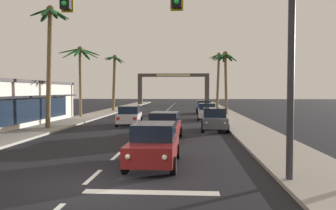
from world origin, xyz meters
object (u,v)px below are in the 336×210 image
(sedan_parked_nearest_kerb, at_px, (214,119))
(sedan_parked_far_kerb, at_px, (207,111))
(sedan_parked_mid_kerb, at_px, (204,107))
(sedan_oncoming_far, at_px, (129,116))
(palm_left_second, at_px, (50,46))
(palm_right_third, at_px, (226,68))
(sedan_third_in_queue, at_px, (164,126))
(palm_left_farthest, at_px, (114,74))
(traffic_signal_mast, at_px, (184,17))
(palm_left_third, at_px, (80,63))
(sedan_lead_at_stop_bar, at_px, (154,144))
(town_gateway_arch, at_px, (173,84))
(palm_right_farthest, at_px, (218,72))

(sedan_parked_nearest_kerb, xyz_separation_m, sedan_parked_far_kerb, (-0.06, 9.52, 0.00))
(sedan_parked_mid_kerb, bearing_deg, sedan_oncoming_far, -113.87)
(palm_left_second, bearing_deg, palm_right_third, 46.31)
(sedan_parked_mid_kerb, bearing_deg, sedan_parked_far_kerb, -90.65)
(sedan_third_in_queue, height_order, sedan_parked_nearest_kerb, same)
(palm_left_farthest, bearing_deg, traffic_signal_mast, -74.18)
(sedan_third_in_queue, xyz_separation_m, palm_left_third, (-10.35, 16.14, 5.17))
(sedan_lead_at_stop_bar, distance_m, sedan_parked_nearest_kerb, 12.50)
(traffic_signal_mast, xyz_separation_m, sedan_lead_at_stop_bar, (-1.23, 2.38, -4.51))
(sedan_third_in_queue, bearing_deg, sedan_parked_far_kerb, 77.20)
(sedan_lead_at_stop_bar, xyz_separation_m, palm_left_farthest, (-9.21, 34.45, 4.47))
(sedan_parked_mid_kerb, xyz_separation_m, town_gateway_arch, (-5.26, 27.55, 3.43))
(sedan_parked_far_kerb, xyz_separation_m, palm_left_third, (-13.67, 1.52, 5.17))
(sedan_oncoming_far, distance_m, palm_right_third, 16.04)
(traffic_signal_mast, height_order, sedan_lead_at_stop_bar, traffic_signal_mast)
(traffic_signal_mast, bearing_deg, sedan_parked_far_kerb, 85.21)
(palm_left_second, bearing_deg, sedan_lead_at_stop_bar, -52.43)
(sedan_lead_at_stop_bar, relative_size, palm_left_third, 0.57)
(sedan_parked_nearest_kerb, height_order, sedan_parked_far_kerb, same)
(sedan_lead_at_stop_bar, bearing_deg, sedan_oncoming_far, 103.53)
(sedan_third_in_queue, xyz_separation_m, palm_left_farthest, (-9.12, 27.50, 4.47))
(sedan_parked_nearest_kerb, height_order, palm_right_farthest, palm_right_farthest)
(sedan_parked_mid_kerb, bearing_deg, traffic_signal_mast, -93.62)
(traffic_signal_mast, distance_m, sedan_oncoming_far, 18.83)
(palm_left_second, bearing_deg, town_gateway_arch, 81.26)
(traffic_signal_mast, distance_m, sedan_parked_far_kerb, 24.47)
(palm_left_third, relative_size, palm_right_third, 1.02)
(sedan_parked_far_kerb, bearing_deg, sedan_oncoming_far, -137.37)
(sedan_parked_mid_kerb, xyz_separation_m, palm_left_farthest, (-12.55, 3.38, 4.47))
(palm_left_second, relative_size, palm_right_third, 1.23)
(palm_right_farthest, bearing_deg, palm_left_third, -130.55)
(sedan_parked_mid_kerb, relative_size, palm_left_second, 0.48)
(sedan_oncoming_far, xyz_separation_m, town_gateway_arch, (1.75, 43.38, 3.43))
(palm_left_second, distance_m, palm_left_farthest, 22.63)
(palm_left_farthest, bearing_deg, palm_left_second, -89.74)
(palm_left_third, bearing_deg, sedan_parked_mid_kerb, 30.04)
(sedan_parked_nearest_kerb, bearing_deg, palm_left_farthest, 119.18)
(sedan_lead_at_stop_bar, bearing_deg, sedan_parked_mid_kerb, 83.86)
(sedan_oncoming_far, distance_m, palm_left_third, 11.59)
(palm_right_third, bearing_deg, palm_left_second, -133.69)
(sedan_lead_at_stop_bar, xyz_separation_m, sedan_parked_mid_kerb, (3.34, 31.07, 0.00))
(sedan_third_in_queue, bearing_deg, sedan_lead_at_stop_bar, -89.25)
(traffic_signal_mast, height_order, sedan_parked_mid_kerb, traffic_signal_mast)
(sedan_lead_at_stop_bar, xyz_separation_m, palm_right_farthest, (6.12, 42.46, 5.06))
(sedan_oncoming_far, xyz_separation_m, palm_right_third, (9.36, 12.11, 4.83))
(palm_right_third, relative_size, palm_right_farthest, 0.84)
(sedan_oncoming_far, bearing_deg, palm_left_second, -148.12)
(traffic_signal_mast, distance_m, palm_right_third, 30.06)
(palm_right_farthest, bearing_deg, sedan_parked_mid_kerb, -103.73)
(traffic_signal_mast, bearing_deg, sedan_parked_mid_kerb, 86.38)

